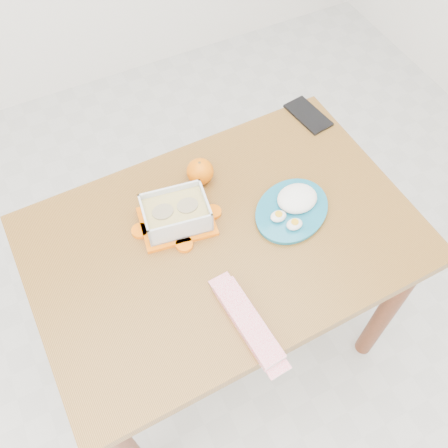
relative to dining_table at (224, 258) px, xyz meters
name	(u,v)px	position (x,y,z in m)	size (l,w,h in m)	color
ground	(228,354)	(-0.02, -0.07, -0.63)	(3.50, 3.50, 0.00)	#B7B7B2
dining_table	(224,258)	(0.00, 0.00, 0.00)	(1.06, 0.72, 0.75)	brown
food_container	(176,214)	(-0.10, 0.10, 0.16)	(0.22, 0.18, 0.08)	#FF6C07
orange_fruit	(200,171)	(0.03, 0.21, 0.16)	(0.08, 0.08, 0.08)	orange
rice_plate	(294,206)	(0.21, -0.01, 0.14)	(0.31, 0.31, 0.06)	#176781
candy_bar	(248,322)	(-0.06, -0.25, 0.13)	(0.24, 0.06, 0.02)	red
smartphone	(308,115)	(0.45, 0.29, 0.12)	(0.08, 0.16, 0.01)	black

